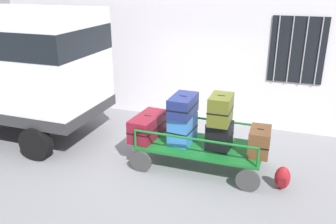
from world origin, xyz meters
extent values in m
plane|color=gray|center=(0.00, 0.00, 0.00)|extent=(40.00, 40.00, 0.00)
cube|color=silver|center=(0.00, 2.51, 2.50)|extent=(12.00, 0.30, 5.00)
cube|color=black|center=(1.98, 2.34, 2.00)|extent=(1.20, 0.04, 1.50)
cylinder|color=gray|center=(1.53, 2.30, 2.00)|extent=(0.03, 0.03, 1.50)
cylinder|color=gray|center=(1.83, 2.30, 2.00)|extent=(0.03, 0.03, 1.50)
cylinder|color=gray|center=(2.13, 2.30, 2.00)|extent=(0.03, 0.03, 1.50)
cylinder|color=gray|center=(2.43, 2.30, 2.00)|extent=(0.03, 0.03, 1.50)
cube|color=silver|center=(-4.22, 0.09, 1.79)|extent=(4.31, 1.99, 2.28)
cube|color=black|center=(-4.22, 0.09, 2.31)|extent=(4.33, 2.01, 0.55)
cube|color=#2D2D30|center=(-4.22, 0.09, 0.77)|extent=(4.35, 2.03, 0.24)
cylinder|color=black|center=(-2.85, -0.91, 0.35)|extent=(0.70, 0.22, 0.70)
cube|color=#146023|center=(0.41, -0.08, 0.45)|extent=(2.38, 1.10, 0.05)
cylinder|color=#383838|center=(1.43, -0.65, 0.21)|extent=(0.43, 0.06, 0.43)
cylinder|color=#383838|center=(1.43, 0.49, 0.21)|extent=(0.43, 0.06, 0.43)
cylinder|color=#383838|center=(-0.61, -0.65, 0.21)|extent=(0.43, 0.06, 0.43)
cylinder|color=#383838|center=(-0.61, 0.49, 0.21)|extent=(0.43, 0.06, 0.43)
cylinder|color=#146023|center=(1.56, -0.59, 0.65)|extent=(0.04, 0.04, 0.35)
cylinder|color=#146023|center=(1.56, 0.43, 0.65)|extent=(0.04, 0.04, 0.35)
cylinder|color=#146023|center=(-0.74, -0.59, 0.65)|extent=(0.04, 0.04, 0.35)
cylinder|color=#146023|center=(-0.74, 0.43, 0.65)|extent=(0.04, 0.04, 0.35)
cylinder|color=#146023|center=(0.41, -0.59, 0.83)|extent=(2.30, 0.04, 0.04)
cylinder|color=#146023|center=(0.41, 0.43, 0.83)|extent=(2.30, 0.04, 0.04)
cube|color=maroon|center=(-0.70, -0.06, 0.71)|extent=(0.50, 1.00, 0.46)
cube|color=black|center=(-0.70, -0.06, 0.71)|extent=(0.51, 1.01, 0.02)
cube|color=black|center=(-0.70, -0.06, 0.93)|extent=(0.16, 0.04, 0.02)
cube|color=#3372C6|center=(0.04, -0.07, 0.76)|extent=(0.46, 0.64, 0.57)
cube|color=black|center=(0.04, -0.07, 0.76)|extent=(0.47, 0.65, 0.02)
cube|color=black|center=(0.04, -0.07, 1.04)|extent=(0.14, 0.04, 0.02)
cube|color=navy|center=(0.04, -0.06, 1.24)|extent=(0.43, 0.75, 0.38)
cube|color=black|center=(0.04, -0.06, 1.24)|extent=(0.44, 0.76, 0.02)
cube|color=black|center=(0.04, -0.06, 1.42)|extent=(0.15, 0.03, 0.02)
cube|color=black|center=(0.78, -0.10, 0.74)|extent=(0.47, 0.47, 0.53)
cube|color=black|center=(0.78, -0.10, 0.74)|extent=(0.48, 0.48, 0.02)
cube|color=black|center=(0.78, -0.10, 1.00)|extent=(0.15, 0.04, 0.02)
cube|color=#4C5119|center=(0.78, -0.12, 1.28)|extent=(0.40, 0.61, 0.53)
cube|color=black|center=(0.78, -0.12, 1.28)|extent=(0.41, 0.62, 0.02)
cube|color=black|center=(0.78, -0.12, 1.53)|extent=(0.14, 0.03, 0.02)
cube|color=brown|center=(1.52, -0.06, 0.72)|extent=(0.38, 0.62, 0.48)
cube|color=black|center=(1.52, -0.06, 0.72)|extent=(0.39, 0.63, 0.02)
cube|color=black|center=(1.52, -0.06, 0.96)|extent=(0.13, 0.03, 0.02)
ellipsoid|color=maroon|center=(1.99, -0.36, 0.22)|extent=(0.27, 0.19, 0.44)
cube|color=maroon|center=(1.99, -0.46, 0.18)|extent=(0.14, 0.06, 0.15)
camera|label=1|loc=(1.93, -6.18, 3.52)|focal=37.96mm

